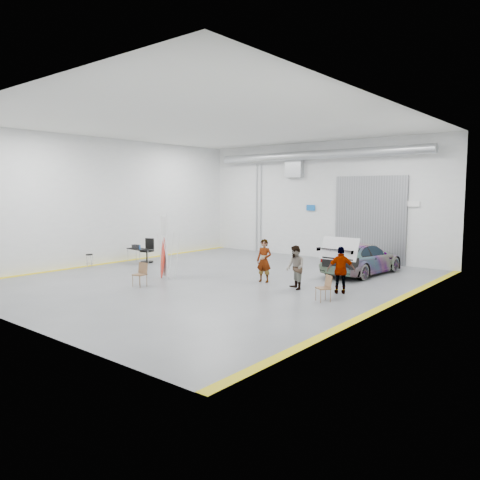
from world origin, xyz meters
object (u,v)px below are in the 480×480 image
Objects in this scene: person_a at (264,261)px; surfboard_display at (165,252)px; office_chair at (148,252)px; person_c at (341,270)px; work_table at (137,248)px; sedan_car at (362,258)px; folding_chair_near at (140,279)px; person_b at (295,268)px; shop_stool at (89,261)px; folding_chair_far at (323,293)px.

surfboard_display is (-3.44, -1.97, 0.26)m from person_a.
surfboard_display reaches higher than office_chair.
person_c is 10.83m from work_table.
surfboard_display is at bearing 51.49° from sedan_car.
folding_chair_near is at bearing -37.41° from work_table.
sedan_car is at bearing 52.95° from person_a.
office_chair is (-4.31, 3.95, 0.24)m from folding_chair_near.
person_b is 5.34m from surfboard_display.
shop_stool is 0.54× the size of work_table.
person_c reaches higher than folding_chair_near.
shop_stool is at bearing -20.93° from person_c.
person_a is at bearing 53.18° from surfboard_display.
sedan_car is 2.88× the size of person_b.
surfboard_display is at bearing -128.36° from person_b.
person_b is at bearing -18.49° from office_chair.
folding_chair_far is (6.32, 2.21, -0.01)m from folding_chair_near.
sedan_car reaches higher than work_table.
person_a is (-2.11, -4.06, 0.18)m from sedan_car.
sedan_car reaches higher than folding_chair_far.
office_chair is (0.30, 0.42, -0.20)m from work_table.
folding_chair_far is at bearing -31.80° from person_a.
folding_chair_near is at bearing -139.65° from person_a.
person_b is at bearing -2.05° from work_table.
shop_stool is at bearing -173.27° from person_a.
sedan_car is at bearing 32.23° from shop_stool.
person_a is 1.03× the size of person_c.
work_table is (-4.17, 1.93, -0.39)m from surfboard_display.
shop_stool is (-8.08, -2.37, -0.51)m from person_a.
person_c is 6.96m from surfboard_display.
shop_stool is at bearing 36.36° from sedan_car.
sedan_car is 4.58m from person_a.
person_c is at bearing -15.62° from office_chair.
folding_chair_far is (0.10, -1.38, -0.55)m from person_c.
shop_stool is at bearing -141.07° from folding_chair_far.
person_a is 7.33m from office_chair.
person_b is 5.66m from folding_chair_near.
surfboard_display reaches higher than folding_chair_far.
person_a is 1.06× the size of person_b.
sedan_car is 7.09× the size of shop_stool.
person_c reaches higher than sedan_car.
person_c reaches higher than shop_stool.
work_table is at bearing -147.82° from person_b.
person_a is 3.22m from person_c.
office_chair is at bearing 172.16° from surfboard_display.
person_c is at bearing 0.34° from work_table.
folding_chair_far is at bearing 61.43° from person_c.
sedan_car is 9.19m from folding_chair_near.
sedan_car is at bearing 22.90° from work_table.
folding_chair_far is at bearing -22.96° from office_chair.
person_b reaches higher than folding_chair_near.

